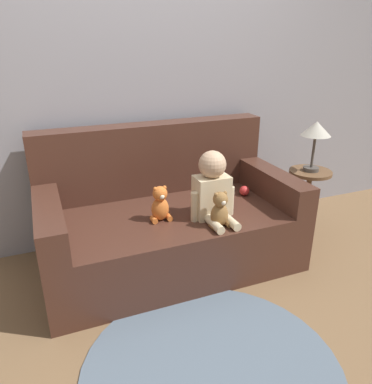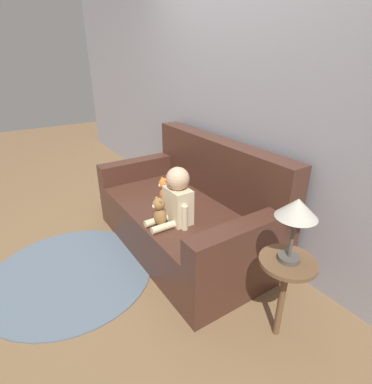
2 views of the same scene
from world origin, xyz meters
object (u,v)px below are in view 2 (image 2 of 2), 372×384
(couch, at_px, (189,212))
(teddy_bear_brown, at_px, (159,213))
(toy_ball, at_px, (233,231))
(side_table, at_px, (292,237))
(person_baby, at_px, (177,198))
(plush_toy_side, at_px, (165,192))

(couch, xyz_separation_m, teddy_bear_brown, (0.21, -0.41, 0.21))
(couch, height_order, toy_ball, couch)
(side_table, bearing_deg, couch, 174.86)
(person_baby, bearing_deg, toy_ball, 31.63)
(teddy_bear_brown, distance_m, plush_toy_side, 0.39)
(couch, height_order, side_table, side_table)
(couch, distance_m, person_baby, 0.46)
(person_baby, bearing_deg, teddy_bear_brown, -96.48)
(teddy_bear_brown, bearing_deg, couch, 116.75)
(person_baby, xyz_separation_m, teddy_bear_brown, (-0.02, -0.14, -0.09))
(couch, bearing_deg, plush_toy_side, -119.90)
(person_baby, distance_m, side_table, 0.94)
(person_baby, bearing_deg, plush_toy_side, 166.37)
(teddy_bear_brown, distance_m, toy_ball, 0.56)
(teddy_bear_brown, xyz_separation_m, plush_toy_side, (-0.31, 0.22, 0.00))
(couch, xyz_separation_m, toy_ball, (0.61, -0.03, 0.14))
(person_baby, relative_size, toy_ball, 6.06)
(couch, bearing_deg, teddy_bear_brown, -63.25)
(person_baby, relative_size, plush_toy_side, 1.89)
(person_baby, xyz_separation_m, side_table, (0.92, 0.16, 0.10))
(couch, relative_size, teddy_bear_brown, 7.30)
(teddy_bear_brown, relative_size, toy_ball, 3.19)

